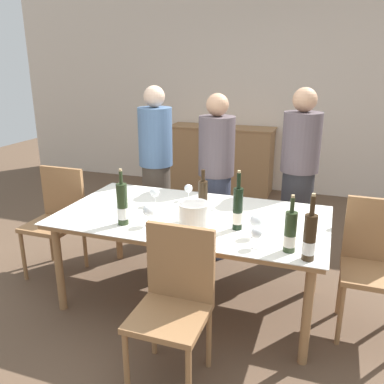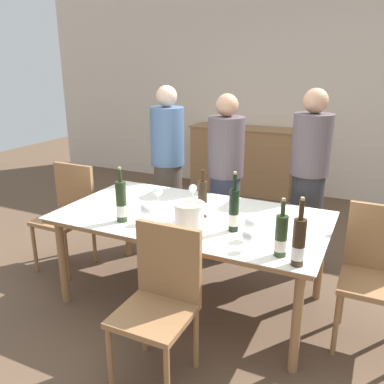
# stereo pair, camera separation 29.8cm
# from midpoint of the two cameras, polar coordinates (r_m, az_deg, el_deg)

# --- Properties ---
(ground_plane) EXTENTS (12.00, 12.00, 0.00)m
(ground_plane) POSITION_cam_midpoint_polar(r_m,az_deg,el_deg) (3.37, 2.62, -14.85)
(ground_plane) COLOR brown
(back_wall) EXTENTS (8.00, 0.10, 2.80)m
(back_wall) POSITION_cam_midpoint_polar(r_m,az_deg,el_deg) (5.92, 15.22, 13.25)
(back_wall) COLOR beige
(back_wall) RESTS_ON ground_plane
(sideboard_cabinet) EXTENTS (1.50, 0.46, 0.93)m
(sideboard_cabinet) POSITION_cam_midpoint_polar(r_m,az_deg,el_deg) (5.91, 8.55, 4.50)
(sideboard_cabinet) COLOR #996B42
(sideboard_cabinet) RESTS_ON ground_plane
(dining_table) EXTENTS (1.98, 1.08, 0.72)m
(dining_table) POSITION_cam_midpoint_polar(r_m,az_deg,el_deg) (3.06, 2.79, -4.28)
(dining_table) COLOR #996B42
(dining_table) RESTS_ON ground_plane
(ice_bucket) EXTENTS (0.21, 0.21, 0.20)m
(ice_bucket) POSITION_cam_midpoint_polar(r_m,az_deg,el_deg) (2.73, 2.71, -3.45)
(ice_bucket) COLOR white
(ice_bucket) RESTS_ON dining_table
(wine_bottle_0) EXTENTS (0.07, 0.07, 0.36)m
(wine_bottle_0) POSITION_cam_midpoint_polar(r_m,az_deg,el_deg) (2.97, 4.39, -1.17)
(wine_bottle_0) COLOR #332314
(wine_bottle_0) RESTS_ON dining_table
(wine_bottle_1) EXTENTS (0.08, 0.08, 0.40)m
(wine_bottle_1) POSITION_cam_midpoint_polar(r_m,az_deg,el_deg) (2.89, -7.01, -1.58)
(wine_bottle_1) COLOR #28381E
(wine_bottle_1) RESTS_ON dining_table
(wine_bottle_2) EXTENTS (0.07, 0.07, 0.36)m
(wine_bottle_2) POSITION_cam_midpoint_polar(r_m,az_deg,el_deg) (2.47, 15.81, -6.15)
(wine_bottle_2) COLOR #28381E
(wine_bottle_2) RESTS_ON dining_table
(wine_bottle_3) EXTENTS (0.07, 0.07, 0.41)m
(wine_bottle_3) POSITION_cam_midpoint_polar(r_m,az_deg,el_deg) (2.74, 9.00, -2.72)
(wine_bottle_3) COLOR black
(wine_bottle_3) RESTS_ON dining_table
(wine_bottle_4) EXTENTS (0.07, 0.07, 0.40)m
(wine_bottle_4) POSITION_cam_midpoint_polar(r_m,az_deg,el_deg) (2.38, 18.27, -6.91)
(wine_bottle_4) COLOR #332314
(wine_bottle_4) RESTS_ON dining_table
(wine_glass_0) EXTENTS (0.08, 0.08, 0.15)m
(wine_glass_0) POSITION_cam_midpoint_polar(r_m,az_deg,el_deg) (2.85, -3.48, -2.55)
(wine_glass_0) COLOR white
(wine_glass_0) RESTS_ON dining_table
(wine_glass_1) EXTENTS (0.07, 0.07, 0.13)m
(wine_glass_1) POSITION_cam_midpoint_polar(r_m,az_deg,el_deg) (2.86, 5.16, -2.75)
(wine_glass_1) COLOR white
(wine_glass_1) RESTS_ON dining_table
(wine_glass_2) EXTENTS (0.07, 0.07, 0.13)m
(wine_glass_2) POSITION_cam_midpoint_polar(r_m,az_deg,el_deg) (3.34, 2.67, 0.37)
(wine_glass_2) COLOR white
(wine_glass_2) RESTS_ON dining_table
(wine_glass_3) EXTENTS (0.07, 0.07, 0.13)m
(wine_glass_3) POSITION_cam_midpoint_polar(r_m,az_deg,el_deg) (2.50, 11.23, -6.21)
(wine_glass_3) COLOR white
(wine_glass_3) RESTS_ON dining_table
(wine_glass_4) EXTENTS (0.08, 0.08, 0.15)m
(wine_glass_4) POSITION_cam_midpoint_polar(r_m,az_deg,el_deg) (2.64, 11.40, -4.48)
(wine_glass_4) COLOR white
(wine_glass_4) RESTS_ON dining_table
(wine_glass_5) EXTENTS (0.08, 0.08, 0.14)m
(wine_glass_5) POSITION_cam_midpoint_polar(r_m,az_deg,el_deg) (3.24, -2.17, -0.02)
(wine_glass_5) COLOR white
(wine_glass_5) RESTS_ON dining_table
(chair_right_end) EXTENTS (0.42, 0.42, 0.94)m
(chair_right_end) POSITION_cam_midpoint_polar(r_m,az_deg,el_deg) (3.00, 27.11, -9.47)
(chair_right_end) COLOR #996B42
(chair_right_end) RESTS_ON ground_plane
(chair_left_end) EXTENTS (0.42, 0.42, 0.93)m
(chair_left_end) POSITION_cam_midpoint_polar(r_m,az_deg,el_deg) (3.81, -14.87, -2.33)
(chair_left_end) COLOR #996B42
(chair_left_end) RESTS_ON ground_plane
(chair_near_front) EXTENTS (0.42, 0.42, 0.92)m
(chair_near_front) POSITION_cam_midpoint_polar(r_m,az_deg,el_deg) (2.44, -0.85, -14.25)
(chair_near_front) COLOR #996B42
(chair_near_front) RESTS_ON ground_plane
(person_host) EXTENTS (0.33, 0.33, 1.60)m
(person_host) POSITION_cam_midpoint_polar(r_m,az_deg,el_deg) (4.07, -1.32, 3.42)
(person_host) COLOR #51473D
(person_host) RESTS_ON ground_plane
(person_guest_left) EXTENTS (0.33, 0.33, 1.55)m
(person_guest_left) POSITION_cam_midpoint_polar(r_m,az_deg,el_deg) (3.78, 6.93, 1.73)
(person_guest_left) COLOR #383F56
(person_guest_left) RESTS_ON ground_plane
(person_guest_right) EXTENTS (0.33, 0.33, 1.62)m
(person_guest_right) POSITION_cam_midpoint_polar(r_m,az_deg,el_deg) (3.69, 18.24, 1.09)
(person_guest_right) COLOR #2D2D33
(person_guest_right) RESTS_ON ground_plane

